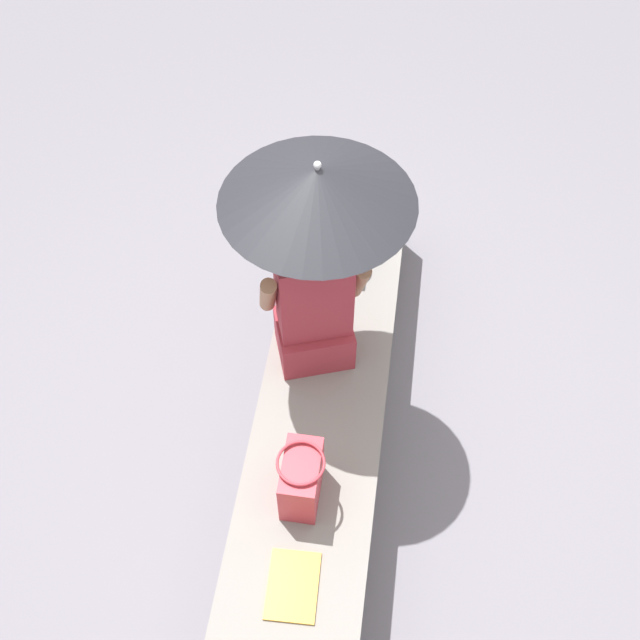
% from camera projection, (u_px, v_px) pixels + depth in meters
% --- Properties ---
extents(ground_plane, '(14.00, 14.00, 0.00)m').
position_uv_depth(ground_plane, '(325.00, 422.00, 3.93)').
color(ground_plane, slate).
extents(stone_bench, '(2.63, 0.58, 0.45)m').
position_uv_depth(stone_bench, '(326.00, 401.00, 3.75)').
color(stone_bench, gray).
rests_on(stone_bench, ground).
extents(person_seated, '(0.38, 0.51, 0.90)m').
position_uv_depth(person_seated, '(314.00, 301.00, 3.35)').
color(person_seated, '#992D38').
rests_on(person_seated, stone_bench).
extents(parasol, '(0.78, 0.78, 1.16)m').
position_uv_depth(parasol, '(318.00, 186.00, 2.84)').
color(parasol, '#B7B7BC').
rests_on(parasol, stone_bench).
extents(handbag_black, '(0.27, 0.20, 0.30)m').
position_uv_depth(handbag_black, '(301.00, 479.00, 3.11)').
color(handbag_black, '#B2333D').
rests_on(handbag_black, stone_bench).
extents(tote_bag_canvas, '(0.24, 0.18, 0.27)m').
position_uv_depth(tote_bag_canvas, '(342.00, 244.00, 3.89)').
color(tote_bag_canvas, '#335184').
rests_on(tote_bag_canvas, stone_bench).
extents(magazine, '(0.29, 0.21, 0.01)m').
position_uv_depth(magazine, '(293.00, 586.00, 2.99)').
color(magazine, gold).
rests_on(magazine, stone_bench).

